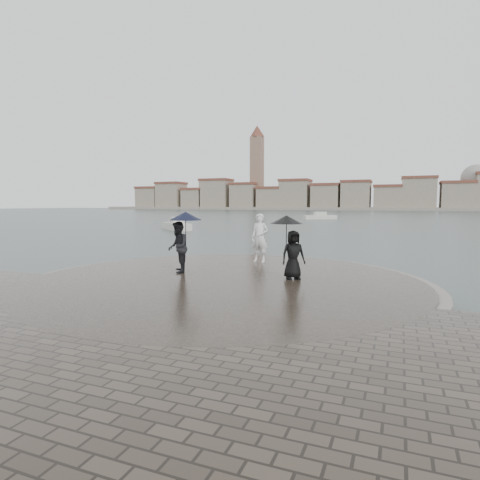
% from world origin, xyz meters
% --- Properties ---
extents(ground, '(400.00, 400.00, 0.00)m').
position_xyz_m(ground, '(0.00, 0.00, 0.00)').
color(ground, '#2B3835').
rests_on(ground, ground).
extents(kerb_ring, '(12.50, 12.50, 0.32)m').
position_xyz_m(kerb_ring, '(0.00, 3.50, 0.16)').
color(kerb_ring, gray).
rests_on(kerb_ring, ground).
extents(quay_tip, '(11.90, 11.90, 0.36)m').
position_xyz_m(quay_tip, '(0.00, 3.50, 0.18)').
color(quay_tip, '#2D261E').
rests_on(quay_tip, ground).
extents(statue, '(0.74, 0.52, 1.92)m').
position_xyz_m(statue, '(-0.16, 7.29, 1.32)').
color(statue, white).
rests_on(statue, quay_tip).
extents(visitor_left, '(1.29, 1.18, 2.04)m').
position_xyz_m(visitor_left, '(-1.83, 3.96, 1.50)').
color(visitor_left, black).
rests_on(visitor_left, quay_tip).
extents(visitor_right, '(1.19, 1.01, 1.95)m').
position_xyz_m(visitor_right, '(1.89, 4.28, 1.47)').
color(visitor_right, black).
rests_on(visitor_right, quay_tip).
extents(far_skyline, '(260.00, 20.00, 37.00)m').
position_xyz_m(far_skyline, '(-6.29, 160.71, 5.61)').
color(far_skyline, gray).
rests_on(far_skyline, ground).
extents(boats, '(13.96, 37.58, 1.50)m').
position_xyz_m(boats, '(-12.13, 44.65, 0.38)').
color(boats, beige).
rests_on(boats, ground).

